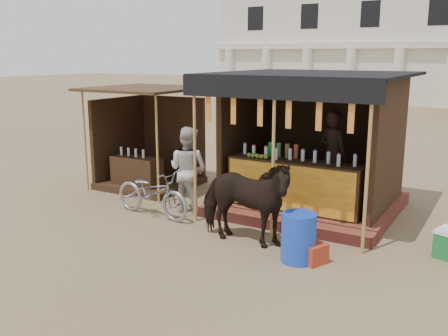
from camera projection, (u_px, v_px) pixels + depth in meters
ground at (174, 254)px, 7.98m from camera, size 120.00×120.00×0.00m
main_stall at (312, 160)px, 10.08m from camera, size 3.60×3.61×2.78m
secondary_stall at (145, 150)px, 12.08m from camera, size 2.40×2.40×2.38m
cow at (244, 201)px, 8.24m from camera, size 1.80×0.85×1.50m
motorbike at (152, 193)px, 9.78m from camera, size 1.85×0.79×0.95m
bystander at (188, 170)px, 10.00m from camera, size 0.85×0.66×1.73m
blue_barrel at (299, 238)px, 7.63m from camera, size 0.56×0.56×0.77m
red_crate at (310, 252)px, 7.66m from camera, size 0.55×0.51×0.31m
background_building at (412, 42)px, 33.29m from camera, size 26.00×7.45×8.18m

